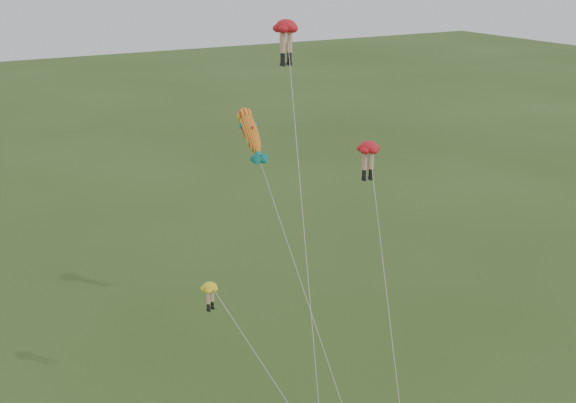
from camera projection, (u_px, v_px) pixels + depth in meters
legs_kite_red_high at (287, 36)px, 33.99m from camera, size 4.53×11.38×20.40m
legs_kite_red_mid at (369, 154)px, 37.60m from camera, size 5.21×11.04×13.38m
legs_kite_yellow at (215, 297)px, 33.03m from camera, size 3.65×8.82×7.75m
fish_kite at (251, 132)px, 33.44m from camera, size 2.12×10.70×16.29m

